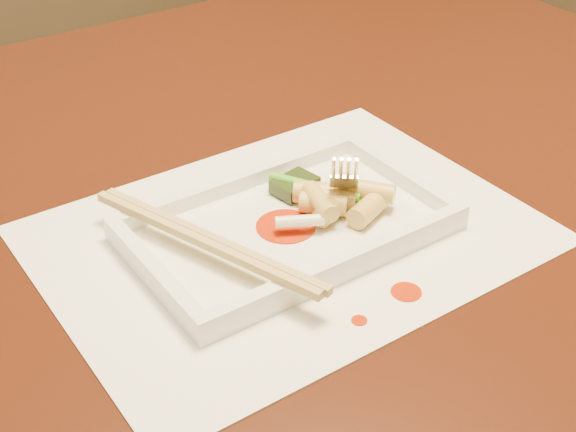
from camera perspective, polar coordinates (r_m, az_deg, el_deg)
table at (r=0.78m, az=-8.13°, el=-5.47°), size 1.40×0.90×0.75m
placemat at (r=0.68m, az=0.00°, el=-1.32°), size 0.40×0.30×0.00m
sauce_splatter_a at (r=0.62m, az=8.40°, el=-5.36°), size 0.02×0.02×0.00m
sauce_splatter_b at (r=0.59m, az=5.09°, el=-7.41°), size 0.01×0.01×0.00m
plate_base at (r=0.67m, az=0.00°, el=-0.99°), size 0.26×0.16×0.01m
plate_rim_far at (r=0.72m, az=-3.36°, el=2.51°), size 0.26×0.01×0.01m
plate_rim_near at (r=0.62m, az=3.91°, el=-3.38°), size 0.26×0.01×0.01m
plate_rim_left at (r=0.62m, az=-9.52°, el=-3.90°), size 0.01×0.14×0.01m
plate_rim_right at (r=0.73m, az=8.01°, el=2.89°), size 0.01×0.14×0.01m
veg_piece at (r=0.71m, az=0.48°, el=2.21°), size 0.04×0.03×0.01m
scallion_white at (r=0.65m, az=0.84°, el=-0.36°), size 0.04×0.03×0.01m
scallion_green at (r=0.70m, az=1.90°, el=2.06°), size 0.05×0.08×0.01m
chopstick_a at (r=0.63m, az=-6.19°, el=-1.82°), size 0.08×0.21×0.01m
chopstick_b at (r=0.63m, az=-5.56°, el=-1.58°), size 0.08×0.21×0.01m
fork at (r=0.68m, az=4.01°, el=7.05°), size 0.09×0.10×0.14m
sauce_blob_0 at (r=0.67m, az=-0.16°, el=-0.73°), size 0.05×0.05×0.00m
rice_cake_0 at (r=0.68m, az=2.55°, el=0.85°), size 0.04×0.04×0.02m
rice_cake_1 at (r=0.68m, az=3.34°, el=0.69°), size 0.05×0.03×0.02m
rice_cake_2 at (r=0.67m, az=2.30°, el=1.02°), size 0.03×0.05×0.02m
rice_cake_3 at (r=0.69m, az=2.40°, el=1.63°), size 0.05×0.05×0.02m
rice_cake_4 at (r=0.69m, az=3.06°, el=1.30°), size 0.04×0.04×0.02m
rice_cake_5 at (r=0.69m, az=5.87°, el=1.78°), size 0.04×0.04×0.02m
rice_cake_6 at (r=0.69m, az=3.66°, el=1.58°), size 0.05×0.04×0.02m
rice_cake_7 at (r=0.68m, az=5.71°, el=0.52°), size 0.04×0.03×0.02m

